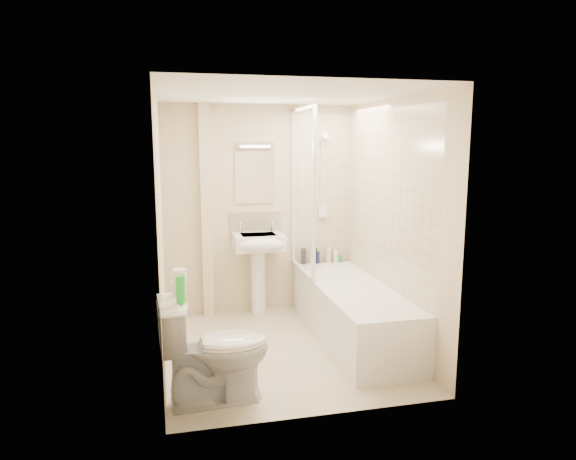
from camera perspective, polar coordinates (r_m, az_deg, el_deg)
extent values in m
plane|color=beige|center=(5.10, -0.56, -13.12)|extent=(2.50, 2.50, 0.00)
cube|color=beige|center=(5.97, -3.17, 2.23)|extent=(2.20, 0.02, 2.40)
cube|color=beige|center=(4.65, -13.93, -0.19)|extent=(0.02, 2.50, 2.40)
cube|color=beige|center=(5.11, 11.56, 0.77)|extent=(0.02, 2.50, 2.40)
cube|color=white|center=(4.71, -0.61, 14.86)|extent=(2.20, 2.50, 0.02)
cube|color=beige|center=(6.11, 3.80, 4.52)|extent=(0.70, 0.01, 1.75)
cube|color=beige|center=(5.19, 10.94, 3.43)|extent=(0.01, 2.10, 1.75)
cube|color=beige|center=(5.84, -9.08, 1.95)|extent=(0.12, 0.12, 2.40)
cube|color=beige|center=(5.98, -3.64, 0.59)|extent=(0.60, 0.02, 0.30)
cube|color=white|center=(5.92, -3.69, 5.85)|extent=(0.46, 0.01, 0.60)
cube|color=silver|center=(5.88, -3.70, 9.44)|extent=(0.42, 0.07, 0.07)
cube|color=white|center=(5.31, 7.15, -9.05)|extent=(0.70, 2.10, 0.55)
cube|color=white|center=(5.25, 7.21, -6.77)|extent=(0.56, 1.96, 0.05)
cube|color=white|center=(5.59, 1.65, 4.31)|extent=(0.01, 0.90, 1.80)
cube|color=white|center=(6.01, 0.61, 4.69)|extent=(0.04, 0.04, 1.80)
cube|color=white|center=(5.16, 2.92, 3.84)|extent=(0.04, 0.04, 1.80)
cube|color=white|center=(5.58, 1.70, 13.34)|extent=(0.04, 0.90, 0.04)
cube|color=white|center=(5.74, 1.61, -4.47)|extent=(0.04, 0.90, 0.03)
cylinder|color=white|center=(6.08, 3.87, 5.67)|extent=(0.02, 0.02, 0.90)
cylinder|color=white|center=(6.13, 3.82, 1.47)|extent=(0.05, 0.05, 0.02)
cylinder|color=white|center=(6.06, 3.92, 9.92)|extent=(0.05, 0.05, 0.02)
cylinder|color=white|center=(6.00, 4.11, 10.20)|extent=(0.08, 0.11, 0.11)
cube|color=white|center=(6.11, 3.85, 2.11)|extent=(0.10, 0.05, 0.14)
cylinder|color=white|center=(6.04, 3.76, 6.12)|extent=(0.01, 0.13, 0.84)
cylinder|color=white|center=(5.97, -3.32, -5.85)|extent=(0.16, 0.16, 0.76)
cube|color=white|center=(5.82, -3.31, -1.32)|extent=(0.56, 0.43, 0.17)
ellipsoid|color=white|center=(5.66, -3.02, -1.64)|extent=(0.56, 0.24, 0.17)
cube|color=silver|center=(5.81, -3.32, -0.69)|extent=(0.39, 0.28, 0.04)
cylinder|color=white|center=(5.88, -5.27, 0.15)|extent=(0.03, 0.03, 0.10)
cylinder|color=white|center=(5.94, -1.76, 0.29)|extent=(0.03, 0.03, 0.10)
sphere|color=white|center=(5.87, -5.28, 0.72)|extent=(0.04, 0.04, 0.04)
sphere|color=white|center=(5.93, -1.76, 0.85)|extent=(0.04, 0.04, 0.04)
cylinder|color=black|center=(6.09, 1.75, -2.92)|extent=(0.07, 0.07, 0.19)
cylinder|color=silver|center=(6.12, 2.64, -2.97)|extent=(0.05, 0.05, 0.17)
cylinder|color=black|center=(6.13, 2.96, -2.88)|extent=(0.07, 0.07, 0.18)
cylinder|color=navy|center=(6.14, 3.31, -3.07)|extent=(0.05, 0.05, 0.14)
cylinder|color=beige|center=(6.18, 4.53, -2.78)|extent=(0.06, 0.06, 0.19)
cylinder|color=white|center=(6.21, 5.31, -2.91)|extent=(0.06, 0.06, 0.15)
cylinder|color=green|center=(6.23, 5.75, -3.18)|extent=(0.06, 0.06, 0.08)
imported|color=white|center=(4.06, -8.12, -12.97)|extent=(0.57, 0.88, 0.84)
cylinder|color=white|center=(3.99, -12.04, -6.29)|extent=(0.11, 0.11, 0.11)
cylinder|color=white|center=(3.93, -11.94, -4.99)|extent=(0.11, 0.11, 0.10)
cylinder|color=green|center=(3.77, -11.85, -6.50)|extent=(0.07, 0.07, 0.20)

